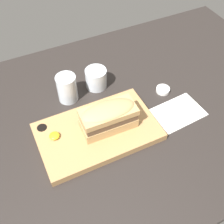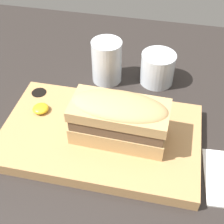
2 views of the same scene
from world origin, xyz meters
The scene contains 8 objects.
dining_table centered at (0.00, 0.00, 1.00)cm, with size 174.48×92.34×2.00cm.
serving_board centered at (2.30, -5.67, 3.29)cm, with size 38.85×23.53×2.63cm.
sandwich centered at (6.19, -6.14, 9.64)cm, with size 17.97×8.76×9.44cm.
mustard_dollop centered at (-11.12, -2.66, 5.23)cm, with size 3.35×3.35×1.34cm.
water_glass centered at (-0.73, 13.94, 6.52)cm, with size 7.14×7.14×10.41cm.
wine_glass centered at (11.23, 15.64, 5.38)cm, with size 8.05×8.05×7.61cm.
napkin centered at (31.62, -9.52, 2.20)cm, with size 18.38×13.41×0.40cm.
condiment_dish centered at (32.64, 2.00, 2.76)cm, with size 5.09×5.09×1.51cm.
Camera 1 is at (-17.22, -57.59, 77.36)cm, focal length 45.00 mm.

